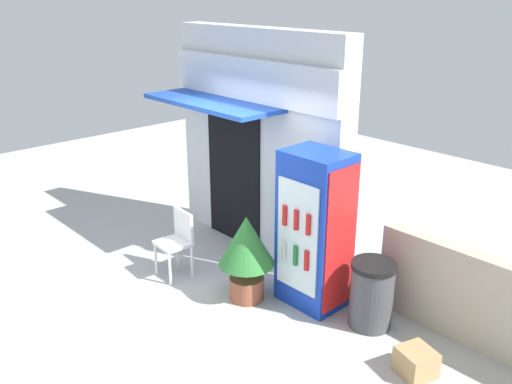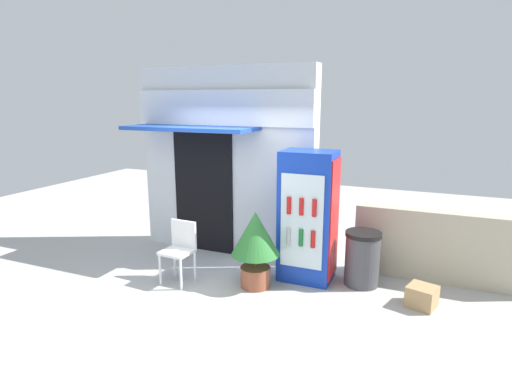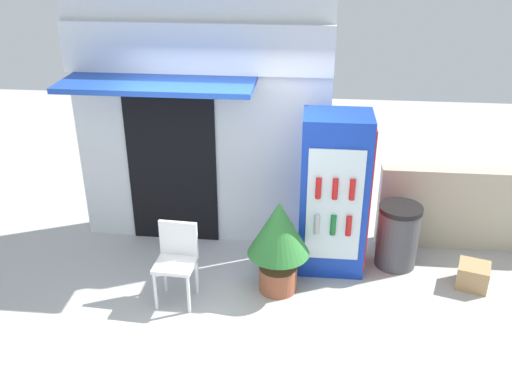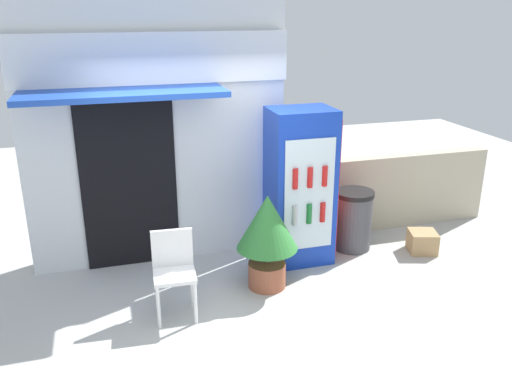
{
  "view_description": "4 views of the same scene",
  "coord_description": "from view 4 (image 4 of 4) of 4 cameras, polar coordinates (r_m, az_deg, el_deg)",
  "views": [
    {
      "loc": [
        4.9,
        -3.42,
        3.62
      ],
      "look_at": [
        0.45,
        0.72,
        1.33
      ],
      "focal_mm": 38.22,
      "sensor_mm": 36.0,
      "label": 1
    },
    {
      "loc": [
        2.66,
        -4.56,
        2.61
      ],
      "look_at": [
        0.45,
        0.7,
        1.32
      ],
      "focal_mm": 29.19,
      "sensor_mm": 36.0,
      "label": 2
    },
    {
      "loc": [
        0.8,
        -4.75,
        3.79
      ],
      "look_at": [
        0.28,
        0.54,
        1.18
      ],
      "focal_mm": 39.54,
      "sensor_mm": 36.0,
      "label": 3
    },
    {
      "loc": [
        -1.11,
        -4.59,
        3.03
      ],
      "look_at": [
        0.45,
        0.67,
        1.08
      ],
      "focal_mm": 37.18,
      "sensor_mm": 36.0,
      "label": 4
    }
  ],
  "objects": [
    {
      "name": "potted_plant_near_shop",
      "position": [
        5.83,
        1.22,
        -4.15
      ],
      "size": [
        0.68,
        0.68,
        1.1
      ],
      "color": "#995138",
      "rests_on": "ground"
    },
    {
      "name": "cardboard_box",
      "position": [
        7.19,
        17.46,
        -5.12
      ],
      "size": [
        0.42,
        0.41,
        0.28
      ],
      "primitive_type": "cube",
      "rotation": [
        0.0,
        0.0,
        -0.3
      ],
      "color": "tan",
      "rests_on": "ground"
    },
    {
      "name": "stone_boundary_wall",
      "position": [
        7.86,
        15.68,
        0.23
      ],
      "size": [
        2.5,
        0.2,
        1.05
      ],
      "primitive_type": "cube",
      "color": "#B7AD93",
      "rests_on": "ground"
    },
    {
      "name": "trash_bin",
      "position": [
        6.98,
        10.38,
        -2.94
      ],
      "size": [
        0.51,
        0.51,
        0.79
      ],
      "color": "#47474C",
      "rests_on": "ground"
    },
    {
      "name": "ground",
      "position": [
        5.61,
        -2.54,
        -13.18
      ],
      "size": [
        16.0,
        16.0,
        0.0
      ],
      "primitive_type": "plane",
      "color": "#B2B2AD"
    },
    {
      "name": "storefront_building",
      "position": [
        6.42,
        -10.83,
        6.41
      ],
      "size": [
        3.08,
        1.11,
        3.13
      ],
      "color": "silver",
      "rests_on": "ground"
    },
    {
      "name": "drink_cooler",
      "position": [
        6.4,
        4.81,
        0.52
      ],
      "size": [
        0.77,
        0.64,
        1.9
      ],
      "color": "#1438B2",
      "rests_on": "ground"
    },
    {
      "name": "plastic_chair",
      "position": [
        5.46,
        -8.85,
        -7.93
      ],
      "size": [
        0.44,
        0.42,
        0.89
      ],
      "color": "white",
      "rests_on": "ground"
    }
  ]
}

